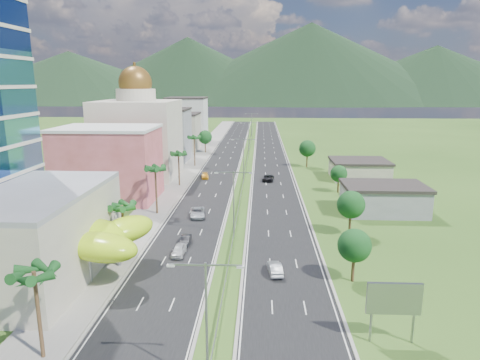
# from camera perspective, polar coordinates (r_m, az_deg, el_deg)

# --- Properties ---
(ground) EXTENTS (500.00, 500.00, 0.00)m
(ground) POSITION_cam_1_polar(r_m,az_deg,el_deg) (60.97, -1.42, -10.92)
(ground) COLOR #2D5119
(ground) RESTS_ON ground
(road_left) EXTENTS (11.00, 260.00, 0.04)m
(road_left) POSITION_cam_1_polar(r_m,az_deg,el_deg) (148.15, -1.80, 3.33)
(road_left) COLOR black
(road_left) RESTS_ON ground
(road_right) EXTENTS (11.00, 260.00, 0.04)m
(road_right) POSITION_cam_1_polar(r_m,az_deg,el_deg) (147.72, 4.02, 3.28)
(road_right) COLOR black
(road_right) RESTS_ON ground
(sidewalk_left) EXTENTS (7.00, 260.00, 0.12)m
(sidewalk_left) POSITION_cam_1_polar(r_m,az_deg,el_deg) (149.19, -5.45, 3.36)
(sidewalk_left) COLOR gray
(sidewalk_left) RESTS_ON ground
(median_guardrail) EXTENTS (0.10, 216.06, 0.76)m
(median_guardrail) POSITION_cam_1_polar(r_m,az_deg,el_deg) (129.92, 0.87, 2.25)
(median_guardrail) COLOR gray
(median_guardrail) RESTS_ON ground
(streetlight_median_a) EXTENTS (6.04, 0.25, 11.00)m
(streetlight_median_a) POSITION_cam_1_polar(r_m,az_deg,el_deg) (35.70, -4.51, -17.18)
(streetlight_median_a) COLOR gray
(streetlight_median_a) RESTS_ON ground
(streetlight_median_b) EXTENTS (6.04, 0.25, 11.00)m
(streetlight_median_b) POSITION_cam_1_polar(r_m,az_deg,el_deg) (68.14, -0.84, -2.31)
(streetlight_median_b) COLOR gray
(streetlight_median_b) RESTS_ON ground
(streetlight_median_c) EXTENTS (6.04, 0.25, 11.00)m
(streetlight_median_c) POSITION_cam_1_polar(r_m,az_deg,el_deg) (107.21, 0.49, 3.30)
(streetlight_median_c) COLOR gray
(streetlight_median_c) RESTS_ON ground
(streetlight_median_d) EXTENTS (6.04, 0.25, 11.00)m
(streetlight_median_d) POSITION_cam_1_polar(r_m,az_deg,el_deg) (151.74, 1.17, 6.13)
(streetlight_median_d) COLOR gray
(streetlight_median_d) RESTS_ON ground
(streetlight_median_e) EXTENTS (6.04, 0.25, 11.00)m
(streetlight_median_e) POSITION_cam_1_polar(r_m,az_deg,el_deg) (196.48, 1.54, 7.67)
(streetlight_median_e) COLOR gray
(streetlight_median_e) RESTS_ON ground
(lime_canopy) EXTENTS (18.00, 15.00, 7.40)m
(lime_canopy) POSITION_cam_1_polar(r_m,az_deg,el_deg) (60.28, -21.21, -7.02)
(lime_canopy) COLOR #AFE216
(lime_canopy) RESTS_ON ground
(pink_shophouse) EXTENTS (20.00, 15.00, 15.00)m
(pink_shophouse) POSITION_cam_1_polar(r_m,az_deg,el_deg) (94.90, -17.12, 1.93)
(pink_shophouse) COLOR #B64E4B
(pink_shophouse) RESTS_ON ground
(domed_building) EXTENTS (20.00, 20.00, 28.70)m
(domed_building) POSITION_cam_1_polar(r_m,az_deg,el_deg) (115.96, -13.44, 5.98)
(domed_building) COLOR beige
(domed_building) RESTS_ON ground
(midrise_grey) EXTENTS (16.00, 15.00, 16.00)m
(midrise_grey) POSITION_cam_1_polar(r_m,az_deg,el_deg) (140.15, -10.17, 5.88)
(midrise_grey) COLOR gray
(midrise_grey) RESTS_ON ground
(midrise_beige) EXTENTS (16.00, 15.00, 13.00)m
(midrise_beige) POSITION_cam_1_polar(r_m,az_deg,el_deg) (161.69, -8.43, 6.32)
(midrise_beige) COLOR #A59E88
(midrise_beige) RESTS_ON ground
(midrise_white) EXTENTS (16.00, 15.00, 18.00)m
(midrise_white) POSITION_cam_1_polar(r_m,az_deg,el_deg) (183.96, -7.08, 7.93)
(midrise_white) COLOR silver
(midrise_white) RESTS_ON ground
(billboard) EXTENTS (5.20, 0.35, 6.20)m
(billboard) POSITION_cam_1_polar(r_m,az_deg,el_deg) (44.59, 19.85, -14.86)
(billboard) COLOR gray
(billboard) RESTS_ON ground
(shed_near) EXTENTS (15.00, 10.00, 5.00)m
(shed_near) POSITION_cam_1_polar(r_m,az_deg,el_deg) (86.93, 18.59, -2.53)
(shed_near) COLOR gray
(shed_near) RESTS_ON ground
(shed_far) EXTENTS (14.00, 12.00, 4.40)m
(shed_far) POSITION_cam_1_polar(r_m,az_deg,el_deg) (115.79, 15.60, 1.25)
(shed_far) COLOR #A59E88
(shed_far) RESTS_ON ground
(palm_tree_a) EXTENTS (3.60, 3.60, 9.10)m
(palm_tree_a) POSITION_cam_1_polar(r_m,az_deg,el_deg) (42.34, -25.75, -11.54)
(palm_tree_a) COLOR #47301C
(palm_tree_a) RESTS_ON ground
(palm_tree_b) EXTENTS (3.60, 3.60, 8.10)m
(palm_tree_b) POSITION_cam_1_polar(r_m,az_deg,el_deg) (63.36, -15.47, -3.67)
(palm_tree_b) COLOR #47301C
(palm_tree_b) RESTS_ON ground
(palm_tree_c) EXTENTS (3.60, 3.60, 9.60)m
(palm_tree_c) POSITION_cam_1_polar(r_m,az_deg,el_deg) (81.68, -11.23, 1.27)
(palm_tree_c) COLOR #47301C
(palm_tree_c) RESTS_ON ground
(palm_tree_d) EXTENTS (3.60, 3.60, 8.60)m
(palm_tree_d) POSITION_cam_1_polar(r_m,az_deg,el_deg) (103.94, -8.20, 3.31)
(palm_tree_d) COLOR #47301C
(palm_tree_d) RESTS_ON ground
(palm_tree_e) EXTENTS (3.60, 3.60, 9.40)m
(palm_tree_e) POSITION_cam_1_polar(r_m,az_deg,el_deg) (128.19, -6.12, 5.51)
(palm_tree_e) COLOR #47301C
(palm_tree_e) RESTS_ON ground
(leafy_tree_lfar) EXTENTS (4.90, 4.90, 8.05)m
(leafy_tree_lfar) POSITION_cam_1_polar(r_m,az_deg,el_deg) (153.09, -4.67, 5.71)
(leafy_tree_lfar) COLOR #47301C
(leafy_tree_lfar) RESTS_ON ground
(leafy_tree_ra) EXTENTS (4.20, 4.20, 6.90)m
(leafy_tree_ra) POSITION_cam_1_polar(r_m,az_deg,el_deg) (55.65, 15.01, -8.45)
(leafy_tree_ra) COLOR #47301C
(leafy_tree_ra) RESTS_ON ground
(leafy_tree_rb) EXTENTS (4.55, 4.55, 7.47)m
(leafy_tree_rb) POSITION_cam_1_polar(r_m,az_deg,el_deg) (71.91, 14.58, -3.22)
(leafy_tree_rb) COLOR #47301C
(leafy_tree_rb) RESTS_ON ground
(leafy_tree_rc) EXTENTS (3.85, 3.85, 6.33)m
(leafy_tree_rc) POSITION_cam_1_polar(r_m,az_deg,el_deg) (99.36, 13.04, 0.80)
(leafy_tree_rc) COLOR #47301C
(leafy_tree_rc) RESTS_ON ground
(leafy_tree_rd) EXTENTS (4.90, 4.90, 8.05)m
(leafy_tree_rd) POSITION_cam_1_polar(r_m,az_deg,el_deg) (127.81, 8.96, 4.17)
(leafy_tree_rd) COLOR #47301C
(leafy_tree_rd) RESTS_ON ground
(mountain_ridge) EXTENTS (860.00, 140.00, 90.00)m
(mountain_ridge) POSITION_cam_1_polar(r_m,az_deg,el_deg) (509.29, 9.19, 9.96)
(mountain_ridge) COLOR black
(mountain_ridge) RESTS_ON ground
(car_white_near_left) EXTENTS (1.85, 4.39, 1.48)m
(car_white_near_left) POSITION_cam_1_polar(r_m,az_deg,el_deg) (63.66, -8.15, -9.23)
(car_white_near_left) COLOR silver
(car_white_near_left) RESTS_ON road_left
(car_dark_left) EXTENTS (1.43, 4.01, 1.32)m
(car_dark_left) POSITION_cam_1_polar(r_m,az_deg,el_deg) (67.67, -7.30, -7.91)
(car_dark_left) COLOR black
(car_dark_left) RESTS_ON road_left
(car_silver_mid_left) EXTENTS (3.36, 6.02, 1.59)m
(car_silver_mid_left) POSITION_cam_1_polar(r_m,az_deg,el_deg) (80.54, -5.68, -4.34)
(car_silver_mid_left) COLOR #AAADB2
(car_silver_mid_left) RESTS_ON road_left
(car_yellow_far_left) EXTENTS (2.35, 4.56, 1.26)m
(car_yellow_far_left) POSITION_cam_1_polar(r_m,az_deg,el_deg) (112.36, -4.68, 0.55)
(car_yellow_far_left) COLOR orange
(car_yellow_far_left) RESTS_ON road_left
(car_silver_right) EXTENTS (2.13, 4.72, 1.50)m
(car_silver_right) POSITION_cam_1_polar(r_m,az_deg,el_deg) (57.49, 4.68, -11.63)
(car_silver_right) COLOR #A7A8AF
(car_silver_right) RESTS_ON road_right
(car_dark_far_right) EXTENTS (3.18, 5.83, 1.55)m
(car_dark_far_right) POSITION_cam_1_polar(r_m,az_deg,el_deg) (109.65, 3.79, 0.33)
(car_dark_far_right) COLOR black
(car_dark_far_right) RESTS_ON road_right
(motorcycle) EXTENTS (0.59, 1.83, 1.16)m
(motorcycle) POSITION_cam_1_polar(r_m,az_deg,el_deg) (51.96, -16.66, -15.20)
(motorcycle) COLOR black
(motorcycle) RESTS_ON road_left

